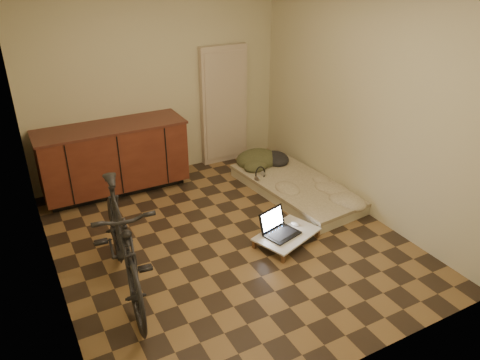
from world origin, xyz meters
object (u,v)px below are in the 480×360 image
futon (297,187)px  laptop (279,229)px  bicycle (122,237)px  lap_desk (287,235)px

futon → laptop: bearing=-139.9°
bicycle → lap_desk: 1.81m
futon → bicycle: bearing=-166.6°
bicycle → futon: bicycle is taller
futon → laptop: (-0.83, -0.85, 0.09)m
futon → laptop: laptop is taller
bicycle → lap_desk: bicycle is taller
bicycle → laptop: size_ratio=4.22×
lap_desk → laptop: 0.11m
laptop → lap_desk: bearing=-50.0°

